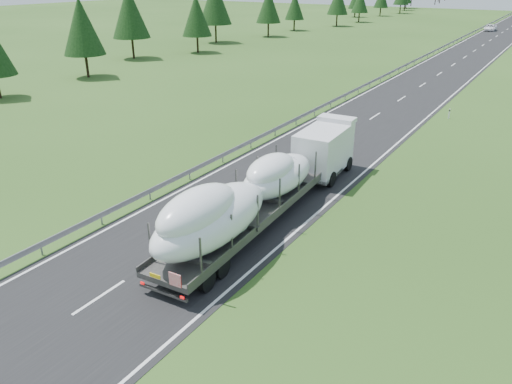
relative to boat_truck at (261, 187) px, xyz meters
The scene contains 5 objects.
ground 3.38m from the boat_truck, 154.95° to the right, with size 400.00×400.00×0.00m, color #294918.
road_surface 98.98m from the boat_truck, 91.33° to the left, with size 10.00×400.00×0.02m, color black.
guardrail 99.17m from the boat_truck, 94.39° to the left, with size 0.10×400.00×0.76m.
boat_truck is the anchor object (origin of this frame).
distant_van 118.33m from the boat_truck, 92.64° to the left, with size 2.52×5.46×1.52m, color white.
Camera 1 is at (15.69, -20.99, 13.30)m, focal length 35.00 mm.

